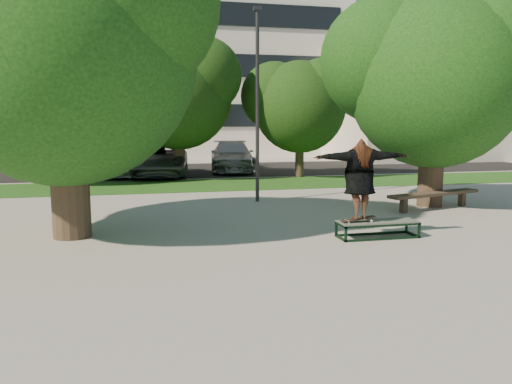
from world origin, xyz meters
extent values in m
plane|color=#A29B95|center=(0.00, 0.00, 0.00)|extent=(120.00, 120.00, 0.00)
cube|color=#214914|center=(1.00, 9.50, 0.01)|extent=(30.00, 4.00, 0.02)
cube|color=black|center=(0.00, 16.00, 0.01)|extent=(40.00, 8.00, 0.01)
cylinder|color=#38281E|center=(-4.20, 1.00, 1.60)|extent=(0.84, 0.84, 3.20)
sphere|color=#103B10|center=(-4.20, 1.00, 4.07)|extent=(5.80, 5.80, 5.80)
cylinder|color=#38281E|center=(6.00, 3.00, 1.50)|extent=(0.76, 0.76, 3.00)
sphere|color=#103B10|center=(6.00, 3.00, 3.78)|extent=(5.20, 5.20, 5.20)
sphere|color=#103B10|center=(4.70, 3.78, 4.43)|extent=(3.90, 3.90, 3.90)
sphere|color=#103B10|center=(7.17, 2.48, 4.69)|extent=(3.64, 3.64, 3.64)
cylinder|color=#38281E|center=(-6.50, 11.00, 1.40)|extent=(0.44, 0.44, 2.80)
sphere|color=black|center=(-6.50, 11.00, 3.46)|extent=(4.40, 4.40, 4.40)
sphere|color=black|center=(-7.60, 11.66, 4.01)|extent=(3.30, 3.30, 3.30)
sphere|color=black|center=(-5.51, 10.56, 4.23)|extent=(3.08, 3.08, 3.08)
cylinder|color=#38281E|center=(-1.00, 12.00, 1.50)|extent=(0.50, 0.50, 3.00)
sphere|color=black|center=(-1.00, 12.00, 3.72)|extent=(4.80, 4.80, 4.80)
sphere|color=black|center=(-2.20, 12.72, 4.32)|extent=(3.60, 3.60, 3.60)
sphere|color=black|center=(0.08, 11.52, 4.56)|extent=(3.36, 3.36, 3.36)
cylinder|color=#38281E|center=(4.50, 11.50, 1.30)|extent=(0.40, 0.40, 2.60)
sphere|color=black|center=(4.50, 11.50, 3.23)|extent=(4.20, 4.20, 4.20)
sphere|color=black|center=(3.45, 12.13, 3.75)|extent=(3.15, 3.15, 3.15)
sphere|color=black|center=(5.45, 11.08, 3.96)|extent=(2.94, 2.94, 2.94)
cylinder|color=#2D2D30|center=(1.00, 5.00, 3.00)|extent=(0.12, 0.12, 6.00)
cube|color=#2D2D30|center=(1.00, 5.00, 6.05)|extent=(0.25, 0.15, 0.12)
cube|color=white|center=(-2.00, 32.00, 8.00)|extent=(30.00, 14.00, 16.00)
cube|color=black|center=(-2.00, 24.94, 3.00)|extent=(27.60, 0.12, 1.60)
cube|color=black|center=(-2.00, 24.94, 6.50)|extent=(27.60, 0.12, 1.60)
cube|color=black|center=(-2.00, 24.94, 10.00)|extent=(27.60, 0.12, 1.60)
cube|color=beige|center=(18.00, 22.00, 4.00)|extent=(15.00, 10.00, 8.00)
cube|color=#475147|center=(2.50, -0.55, 0.36)|extent=(1.80, 0.60, 0.03)
cylinder|color=white|center=(1.77, -0.63, 0.40)|extent=(0.06, 0.03, 0.06)
cylinder|color=white|center=(1.77, -0.47, 0.40)|extent=(0.06, 0.03, 0.06)
cylinder|color=white|center=(2.31, -0.63, 0.40)|extent=(0.06, 0.03, 0.06)
cylinder|color=white|center=(2.31, -0.47, 0.40)|extent=(0.06, 0.03, 0.06)
cube|color=black|center=(2.04, -0.55, 0.44)|extent=(0.78, 0.20, 0.10)
imported|color=brown|center=(2.04, -0.55, 1.34)|extent=(2.21, 0.72, 1.77)
imported|color=navy|center=(-4.35, 1.24, 0.84)|extent=(0.73, 0.64, 1.68)
cube|color=#443729|center=(4.62, 2.09, 0.22)|extent=(0.21, 0.21, 0.44)
cube|color=#443729|center=(6.96, 2.75, 0.22)|extent=(0.21, 0.21, 0.44)
cube|color=#443729|center=(5.79, 2.42, 0.47)|extent=(3.32, 1.34, 0.09)
imported|color=#BABBBF|center=(-3.50, 13.50, 0.73)|extent=(1.98, 4.36, 1.45)
imported|color=black|center=(-2.24, 14.05, 0.67)|extent=(1.53, 4.09, 1.33)
imported|color=slate|center=(-1.83, 13.50, 0.77)|extent=(3.09, 5.79, 1.55)
imported|color=#A7A6AB|center=(1.94, 15.06, 0.77)|extent=(2.84, 5.57, 1.55)
camera|label=1|loc=(-2.58, -10.65, 2.59)|focal=35.00mm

